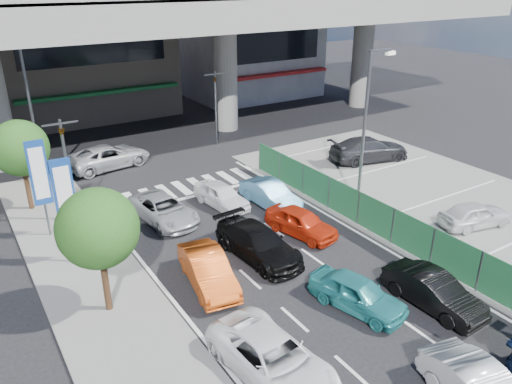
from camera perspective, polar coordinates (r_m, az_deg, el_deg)
ground at (r=19.18m, az=8.35°, el=-12.62°), size 120.00×120.00×0.00m
parking_lot at (r=27.72m, az=23.25°, el=-2.30°), size 12.00×28.00×0.06m
sidewalk_left at (r=19.39m, az=-16.39°, el=-12.77°), size 4.00×30.00×0.12m
fence_run at (r=22.61m, az=17.18°, el=-4.78°), size 0.16×22.00×1.80m
expressway at (r=35.12m, az=-15.83°, el=18.78°), size 64.00×14.00×10.75m
building_center at (r=45.78m, az=-20.04°, el=17.64°), size 14.00×10.90×15.00m
building_east at (r=51.11m, az=-1.07°, el=17.78°), size 12.00×10.90×12.00m
traffic_light_left at (r=24.92m, az=-21.12°, el=4.95°), size 1.60×1.24×5.20m
traffic_light_right at (r=35.14m, az=-4.70°, el=11.58°), size 1.60×1.24×5.20m
street_lamp_right at (r=25.65m, az=12.66°, el=8.43°), size 1.65×0.22×8.00m
street_lamp_left at (r=30.43m, az=-24.12°, el=9.32°), size 1.65×0.22×8.00m
signboard_near at (r=21.34m, az=-20.99°, el=-0.60°), size 0.80×0.14×4.70m
signboard_far at (r=24.06m, az=-23.51°, el=1.69°), size 0.80×0.14×4.70m
tree_near at (r=17.68m, az=-17.61°, el=-4.03°), size 2.80×2.80×4.80m
tree_far at (r=27.24m, az=-25.38°, el=4.54°), size 2.80×2.80×4.80m
sedan_white_mid_left at (r=15.84m, az=1.90°, el=-18.46°), size 2.60×4.89×1.31m
taxi_teal_mid at (r=18.83m, az=11.51°, el=-11.28°), size 2.39×3.98×1.27m
hatch_black_mid_right at (r=19.65m, az=19.62°, el=-10.63°), size 1.51×3.97×1.29m
taxi_orange_left at (r=19.77m, az=-5.53°, el=-8.87°), size 2.05×4.23×1.34m
sedan_black_mid at (r=21.47m, az=0.25°, el=-5.87°), size 2.32×4.83×1.36m
taxi_orange_right at (r=23.41m, az=5.18°, el=-3.45°), size 2.26×3.94×1.26m
wagon_silver_front_left at (r=25.00m, az=-10.54°, el=-1.97°), size 2.63×4.66×1.23m
sedan_white_front_mid at (r=26.18m, az=-3.97°, el=-0.36°), size 1.90×3.81×1.25m
kei_truck_front_right at (r=26.10m, az=1.65°, el=-0.32°), size 1.60×4.05×1.31m
crossing_wagon_silver at (r=32.76m, az=-16.49°, el=3.91°), size 5.47×3.12×1.44m
parked_sedan_white at (r=26.15m, az=23.73°, el=-2.36°), size 3.84×2.16×1.23m
parked_sedan_dgrey at (r=33.28m, az=12.81°, el=4.81°), size 5.62×3.21×1.53m
traffic_cone at (r=24.29m, az=13.68°, el=-3.52°), size 0.47×0.47×0.77m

